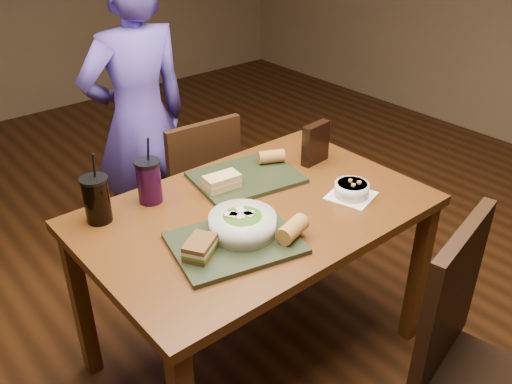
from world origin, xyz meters
TOP-DOWN VIEW (x-y plane):
  - ground at (0.00, 0.00)m, footprint 6.00×6.00m
  - dining_table at (0.00, 0.00)m, footprint 1.30×0.85m
  - chair_near at (0.14, -0.86)m, footprint 0.51×0.51m
  - chair_far at (0.15, 0.65)m, footprint 0.41×0.41m
  - diner at (0.05, 0.97)m, footprint 0.58×0.39m
  - tray_near at (-0.21, -0.14)m, footprint 0.48×0.41m
  - tray_far at (0.11, 0.20)m, footprint 0.47×0.39m
  - salad_bowl at (-0.16, -0.12)m, footprint 0.23×0.23m
  - soup_bowl at (0.35, -0.17)m, footprint 0.21×0.21m
  - sandwich_near at (-0.35, -0.13)m, footprint 0.14×0.13m
  - sandwich_far at (-0.02, 0.18)m, footprint 0.15×0.09m
  - baguette_near at (-0.04, -0.25)m, footprint 0.14×0.09m
  - baguette_far at (0.28, 0.23)m, footprint 0.12×0.10m
  - cup_cola at (-0.49, 0.30)m, footprint 0.10×0.10m
  - cup_berry at (-0.28, 0.30)m, footprint 0.10×0.10m
  - chip_bag at (0.45, 0.13)m, footprint 0.14×0.06m

SIDE VIEW (x-z plane):
  - ground at x=0.00m, z-range 0.00..0.00m
  - chair_far at x=0.15m, z-range 0.05..0.93m
  - chair_near at x=0.14m, z-range 0.05..1.04m
  - dining_table at x=0.00m, z-range 0.28..1.03m
  - tray_near at x=-0.21m, z-range 0.75..0.77m
  - tray_far at x=0.11m, z-range 0.75..0.77m
  - soup_bowl at x=0.35m, z-range 0.75..0.81m
  - diner at x=0.05m, z-range 0.00..1.57m
  - sandwich_near at x=-0.35m, z-range 0.77..0.82m
  - baguette_far at x=0.28m, z-range 0.77..0.82m
  - sandwich_far at x=-0.02m, z-range 0.77..0.82m
  - baguette_near at x=-0.04m, z-range 0.77..0.83m
  - salad_bowl at x=-0.16m, z-range 0.77..0.85m
  - cup_berry at x=-0.28m, z-range 0.70..0.97m
  - cup_cola at x=-0.49m, z-range 0.70..0.97m
  - chip_bag at x=0.45m, z-range 0.75..0.93m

